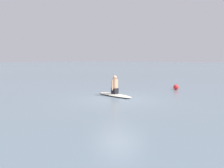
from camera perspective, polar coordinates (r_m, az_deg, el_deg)
The scene contains 4 objects.
ground_plane at distance 12.80m, azimuth 1.52°, elevation -3.49°, with size 400.00×400.00×0.00m, color slate.
surfboard at distance 13.83m, azimuth 0.65°, elevation -2.55°, with size 2.69×0.70×0.13m, color silver.
person_paddler at distance 13.77m, azimuth 0.65°, elevation -0.35°, with size 0.46×0.39×1.04m.
buoy_marker at distance 17.23m, azimuth 14.62°, elevation -0.72°, with size 0.36×0.36×0.36m, color red.
Camera 1 is at (9.93, 7.83, 2.02)m, focal length 39.40 mm.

